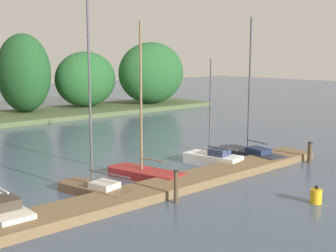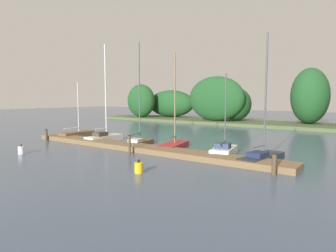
% 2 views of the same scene
% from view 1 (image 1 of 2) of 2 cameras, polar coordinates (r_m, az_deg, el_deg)
% --- Properties ---
extents(dock_pier, '(21.56, 1.80, 0.35)m').
position_cam_1_polar(dock_pier, '(17.41, -2.99, -8.58)').
color(dock_pier, brown).
rests_on(dock_pier, ground).
extents(sailboat_2, '(1.82, 3.64, 7.89)m').
position_cam_1_polar(sailboat_2, '(17.83, -9.39, -7.61)').
color(sailboat_2, brown).
rests_on(sailboat_2, ground).
extents(sailboat_3, '(2.02, 3.89, 6.95)m').
position_cam_1_polar(sailboat_3, '(19.95, -3.20, -5.79)').
color(sailboat_3, maroon).
rests_on(sailboat_3, ground).
extents(sailboat_4, '(1.78, 3.19, 5.29)m').
position_cam_1_polar(sailboat_4, '(22.47, 5.67, -4.10)').
color(sailboat_4, white).
rests_on(sailboat_4, ground).
extents(sailboat_5, '(1.63, 4.32, 7.43)m').
position_cam_1_polar(sailboat_5, '(24.18, 10.55, -3.23)').
color(sailboat_5, '#232833').
rests_on(sailboat_5, ground).
extents(mooring_piling_1, '(0.18, 0.18, 1.25)m').
position_cam_1_polar(mooring_piling_1, '(16.57, 1.03, -7.86)').
color(mooring_piling_1, '#4C3D28').
rests_on(mooring_piling_1, ground).
extents(mooring_piling_2, '(0.26, 0.26, 1.07)m').
position_cam_1_polar(mooring_piling_2, '(23.87, 17.84, -3.24)').
color(mooring_piling_2, '#4C3D28').
rests_on(mooring_piling_2, ground).
extents(channel_buoy_0, '(0.43, 0.43, 0.69)m').
position_cam_1_polar(channel_buoy_0, '(17.55, 18.57, -8.55)').
color(channel_buoy_0, gold).
rests_on(channel_buoy_0, ground).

